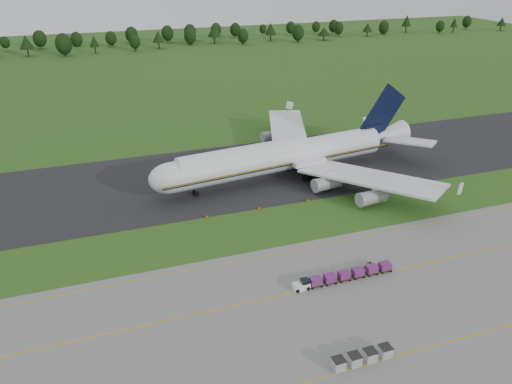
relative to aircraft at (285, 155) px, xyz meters
name	(u,v)px	position (x,y,z in m)	size (l,w,h in m)	color
ground	(253,229)	(-15.81, -22.18, -5.79)	(600.00, 600.00, 0.00)	#2A5318
apron	(330,340)	(-15.81, -56.18, -5.76)	(300.00, 52.00, 0.06)	slate
taxiway	(217,176)	(-15.81, 5.82, -5.75)	(300.00, 40.00, 0.08)	black
apron_markings	(310,310)	(-15.81, -49.16, -5.72)	(300.00, 30.20, 0.01)	gold
tree_line	(86,41)	(-38.99, 197.99, 0.35)	(529.20, 23.10, 11.81)	black
aircraft	(285,155)	(0.00, 0.00, 0.00)	(72.43, 69.77, 20.26)	white
baggage_train	(342,276)	(-7.22, -43.67, -4.85)	(18.42, 1.67, 1.61)	white
utility_cart	(369,268)	(-1.38, -42.70, -5.24)	(2.08, 1.65, 1.00)	#292C1F
uld_row	(362,357)	(-13.71, -61.47, -4.90)	(8.87, 1.67, 1.65)	#A6A6A6
edge_markers	(259,209)	(-11.89, -14.68, -5.51)	(23.71, 0.30, 0.60)	#DD4607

